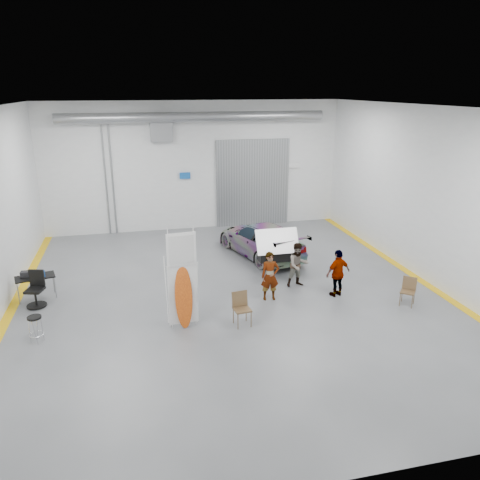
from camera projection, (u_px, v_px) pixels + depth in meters
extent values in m
plane|color=#5A5D61|center=(231.00, 295.00, 15.52)|extent=(16.00, 16.00, 0.00)
cube|color=silver|center=(429.00, 196.00, 16.09)|extent=(0.02, 16.00, 6.00)
cube|color=silver|center=(195.00, 166.00, 21.99)|extent=(14.00, 0.02, 6.00)
cube|color=silver|center=(338.00, 331.00, 7.18)|extent=(14.00, 0.02, 6.00)
cube|color=silver|center=(229.00, 107.00, 13.65)|extent=(14.00, 16.00, 0.02)
cube|color=#919599|center=(253.00, 183.00, 22.80)|extent=(3.60, 0.12, 4.20)
cube|color=gray|center=(161.00, 128.00, 21.03)|extent=(1.00, 0.50, 1.20)
cylinder|color=gray|center=(195.00, 117.00, 20.72)|extent=(11.90, 0.44, 0.44)
cube|color=#1558B0|center=(185.00, 176.00, 21.93)|extent=(0.50, 0.04, 0.30)
cube|color=white|center=(292.00, 165.00, 22.98)|extent=(0.70, 0.04, 0.25)
cylinder|color=gray|center=(113.00, 181.00, 21.25)|extent=(0.08, 0.08, 5.00)
cylinder|color=gray|center=(106.00, 181.00, 21.19)|extent=(0.08, 0.08, 5.00)
cube|color=#E7B10C|center=(8.00, 316.00, 14.05)|extent=(0.30, 16.00, 0.01)
cube|color=#E7B10C|center=(415.00, 277.00, 16.99)|extent=(0.30, 16.00, 0.01)
imported|color=white|center=(261.00, 239.00, 18.99)|extent=(3.11, 4.98, 1.34)
imported|color=brown|center=(270.00, 276.00, 14.95)|extent=(0.61, 0.43, 1.61)
imported|color=#43627C|center=(298.00, 265.00, 15.97)|extent=(0.80, 0.63, 1.56)
imported|color=#985032|center=(338.00, 273.00, 15.22)|extent=(1.00, 0.63, 1.60)
cube|color=white|center=(182.00, 294.00, 13.18)|extent=(0.85, 0.11, 1.80)
ellipsoid|color=orange|center=(183.00, 297.00, 13.12)|extent=(0.52, 0.28, 1.90)
cube|color=white|center=(181.00, 250.00, 12.74)|extent=(0.82, 0.11, 0.95)
cylinder|color=white|center=(169.00, 279.00, 12.95)|extent=(0.02, 0.02, 3.00)
cylinder|color=white|center=(194.00, 277.00, 13.10)|extent=(0.02, 0.02, 3.00)
cube|color=brown|center=(242.00, 310.00, 13.38)|extent=(0.52, 0.50, 0.04)
cube|color=brown|center=(240.00, 298.00, 13.50)|extent=(0.48, 0.15, 0.45)
cube|color=brown|center=(408.00, 292.00, 14.64)|extent=(0.59, 0.58, 0.04)
cube|color=brown|center=(405.00, 283.00, 14.75)|extent=(0.38, 0.35, 0.40)
cylinder|color=black|center=(34.00, 317.00, 12.42)|extent=(0.37, 0.37, 0.05)
torus|color=silver|center=(37.00, 334.00, 12.58)|extent=(0.39, 0.39, 0.02)
cylinder|color=gray|center=(17.00, 292.00, 14.83)|extent=(0.03, 0.03, 0.72)
cylinder|color=gray|center=(53.00, 289.00, 15.06)|extent=(0.03, 0.03, 0.72)
cylinder|color=gray|center=(20.00, 286.00, 15.29)|extent=(0.03, 0.03, 0.72)
cylinder|color=gray|center=(55.00, 283.00, 15.52)|extent=(0.03, 0.03, 0.72)
cube|color=black|center=(35.00, 277.00, 15.06)|extent=(1.30, 0.87, 0.04)
cylinder|color=#1B4EA4|center=(44.00, 274.00, 14.99)|extent=(0.08, 0.08, 0.22)
cube|color=black|center=(26.00, 274.00, 15.02)|extent=(0.35, 0.22, 0.18)
cylinder|color=black|center=(37.00, 305.00, 14.67)|extent=(0.60, 0.60, 0.04)
cylinder|color=black|center=(36.00, 298.00, 14.59)|extent=(0.06, 0.06, 0.52)
cube|color=black|center=(35.00, 290.00, 14.51)|extent=(0.62, 0.62, 0.08)
cube|color=black|center=(35.00, 278.00, 14.62)|extent=(0.47, 0.20, 0.54)
cube|color=silver|center=(276.00, 238.00, 16.86)|extent=(1.57, 0.95, 0.04)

